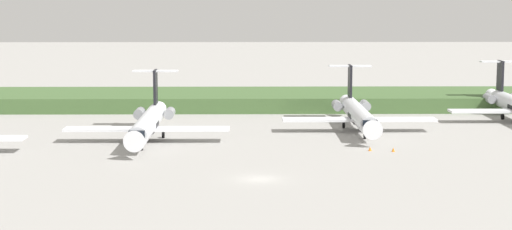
% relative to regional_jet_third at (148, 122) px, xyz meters
% --- Properties ---
extents(ground_plane, '(500.00, 500.00, 0.00)m').
position_rel_regional_jet_third_xyz_m(ground_plane, '(15.12, 3.82, -2.54)').
color(ground_plane, '#9E9B96').
extents(grass_berm, '(320.00, 20.00, 2.64)m').
position_rel_regional_jet_third_xyz_m(grass_berm, '(15.12, 36.49, -1.22)').
color(grass_berm, '#426033').
rests_on(grass_berm, ground).
extents(regional_jet_third, '(22.81, 31.00, 9.00)m').
position_rel_regional_jet_third_xyz_m(regional_jet_third, '(0.00, 0.00, 0.00)').
color(regional_jet_third, silver).
rests_on(regional_jet_third, ground).
extents(regional_jet_fourth, '(22.81, 31.00, 9.00)m').
position_rel_regional_jet_third_xyz_m(regional_jet_fourth, '(30.50, 8.80, 0.00)').
color(regional_jet_fourth, silver).
rests_on(regional_jet_fourth, ground).
extents(safety_cone_front_marker, '(0.44, 0.44, 0.55)m').
position_rel_regional_jet_third_xyz_m(safety_cone_front_marker, '(29.88, -8.75, -2.26)').
color(safety_cone_front_marker, orange).
rests_on(safety_cone_front_marker, ground).
extents(safety_cone_mid_marker, '(0.44, 0.44, 0.55)m').
position_rel_regional_jet_third_xyz_m(safety_cone_mid_marker, '(32.81, -9.43, -2.26)').
color(safety_cone_mid_marker, orange).
rests_on(safety_cone_mid_marker, ground).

